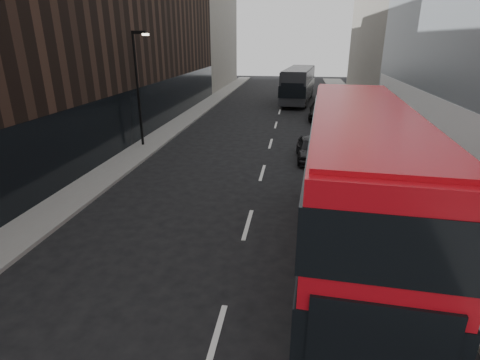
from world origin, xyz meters
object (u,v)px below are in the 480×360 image
at_px(red_bus, 356,179).
at_px(car_c, 322,110).
at_px(street_lamp, 138,82).
at_px(car_a, 311,148).
at_px(car_b, 327,118).
at_px(grey_bus, 298,84).

relative_size(red_bus, car_c, 2.32).
xyz_separation_m(red_bus, car_c, (0.33, 22.88, -1.94)).
distance_m(street_lamp, car_a, 11.41).
relative_size(car_b, car_c, 0.85).
bearing_deg(car_c, car_a, -91.99).
height_order(street_lamp, grey_bus, street_lamp).
height_order(red_bus, car_c, red_bus).
height_order(car_b, car_c, car_c).
bearing_deg(street_lamp, car_b, 32.71).
xyz_separation_m(car_a, car_b, (1.55, 9.13, 0.05)).
distance_m(grey_bus, car_a, 21.58).
bearing_deg(grey_bus, car_b, -72.92).
height_order(grey_bus, car_b, grey_bus).
height_order(red_bus, car_a, red_bus).
distance_m(car_a, car_c, 12.40).
bearing_deg(car_b, street_lamp, -153.07).
xyz_separation_m(car_a, car_c, (1.26, 12.33, 0.08)).
bearing_deg(car_b, car_c, 89.44).
bearing_deg(street_lamp, car_c, 42.72).
bearing_deg(red_bus, grey_bus, 96.66).
xyz_separation_m(grey_bus, car_a, (0.87, -21.52, -1.31)).
bearing_deg(red_bus, car_a, 98.49).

